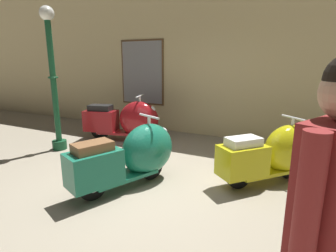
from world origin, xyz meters
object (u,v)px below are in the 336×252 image
visitor_0 (330,225)px  scooter_2 (275,153)px  scooter_0 (127,120)px  lamppost (53,78)px  scooter_1 (133,155)px

visitor_0 → scooter_2: bearing=-55.3°
scooter_0 → visitor_0: 5.07m
lamppost → visitor_0: (4.49, -2.44, -0.40)m
scooter_2 → lamppost: lamppost is taller
scooter_1 → lamppost: lamppost is taller
scooter_2 → lamppost: 4.19m
scooter_1 → lamppost: 2.57m
scooter_1 → scooter_2: scooter_1 is taller
scooter_1 → visitor_0: 2.88m
scooter_2 → lamppost: (-4.05, -0.33, 1.00)m
scooter_1 → scooter_2: (1.79, 1.04, -0.01)m
scooter_2 → scooter_0: bearing=117.7°
scooter_1 → lamppost: bearing=95.2°
scooter_2 → visitor_0: (0.44, -2.77, 0.60)m
scooter_1 → scooter_2: bearing=-37.5°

